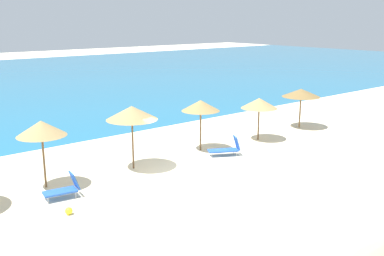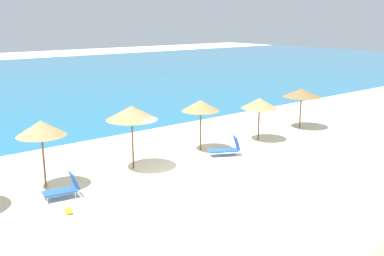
# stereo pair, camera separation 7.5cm
# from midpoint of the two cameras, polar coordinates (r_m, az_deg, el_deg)

# --- Properties ---
(ground_plane) EXTENTS (160.00, 160.00, 0.00)m
(ground_plane) POSITION_cam_midpoint_polar(r_m,az_deg,el_deg) (20.45, -1.67, -5.76)
(ground_plane) COLOR beige
(dune_ridge) EXTENTS (53.38, 5.63, 2.38)m
(dune_ridge) POSITION_cam_midpoint_polar(r_m,az_deg,el_deg) (14.60, 19.70, -9.85)
(dune_ridge) COLOR beige
(dune_ridge) RESTS_ON ground_plane
(beach_umbrella_1) EXTENTS (2.01, 2.01, 2.84)m
(beach_umbrella_1) POSITION_cam_midpoint_polar(r_m,az_deg,el_deg) (19.07, -18.70, -0.06)
(beach_umbrella_1) COLOR brown
(beach_umbrella_1) RESTS_ON ground_plane
(beach_umbrella_2) EXTENTS (2.36, 2.36, 2.97)m
(beach_umbrella_2) POSITION_cam_midpoint_polar(r_m,az_deg,el_deg) (20.58, -7.76, 1.90)
(beach_umbrella_2) COLOR brown
(beach_umbrella_2) RESTS_ON ground_plane
(beach_umbrella_3) EXTENTS (2.01, 2.01, 2.70)m
(beach_umbrella_3) POSITION_cam_midpoint_polar(r_m,az_deg,el_deg) (23.41, 1.01, 2.85)
(beach_umbrella_3) COLOR brown
(beach_umbrella_3) RESTS_ON ground_plane
(beach_umbrella_4) EXTENTS (2.08, 2.08, 2.44)m
(beach_umbrella_4) POSITION_cam_midpoint_polar(r_m,az_deg,el_deg) (25.78, 8.45, 3.13)
(beach_umbrella_4) COLOR brown
(beach_umbrella_4) RESTS_ON ground_plane
(beach_umbrella_5) EXTENTS (2.40, 2.40, 2.50)m
(beach_umbrella_5) POSITION_cam_midpoint_polar(r_m,az_deg,el_deg) (29.25, 13.62, 4.35)
(beach_umbrella_5) COLOR brown
(beach_umbrella_5) RESTS_ON ground_plane
(lounge_chair_0) EXTENTS (1.44, 0.81, 0.99)m
(lounge_chair_0) POSITION_cam_midpoint_polar(r_m,az_deg,el_deg) (18.33, -15.98, -7.35)
(lounge_chair_0) COLOR blue
(lounge_chair_0) RESTS_ON ground_plane
(lounge_chair_1) EXTENTS (1.69, 1.27, 1.00)m
(lounge_chair_1) POSITION_cam_midpoint_polar(r_m,az_deg,el_deg) (22.97, 4.37, -2.58)
(lounge_chair_1) COLOR blue
(lounge_chair_1) RESTS_ON ground_plane
(beach_ball) EXTENTS (0.27, 0.27, 0.27)m
(beach_ball) POSITION_cam_midpoint_polar(r_m,az_deg,el_deg) (16.90, -15.50, -10.12)
(beach_ball) COLOR yellow
(beach_ball) RESTS_ON ground_plane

